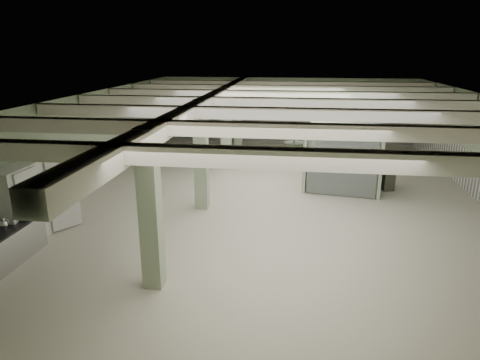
# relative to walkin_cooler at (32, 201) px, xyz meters

# --- Properties ---
(floor) EXTENTS (20.00, 20.00, 0.00)m
(floor) POSITION_rel_walkin_cooler_xyz_m (6.62, 4.00, -1.10)
(floor) COLOR beige
(floor) RESTS_ON ground
(ceiling) EXTENTS (14.00, 20.00, 0.02)m
(ceiling) POSITION_rel_walkin_cooler_xyz_m (6.62, 4.00, 2.50)
(ceiling) COLOR beige
(ceiling) RESTS_ON wall_back
(wall_back) EXTENTS (14.00, 0.02, 3.60)m
(wall_back) POSITION_rel_walkin_cooler_xyz_m (6.62, 14.00, 0.70)
(wall_back) COLOR #8EA382
(wall_back) RESTS_ON floor
(wall_front) EXTENTS (14.00, 0.02, 3.60)m
(wall_front) POSITION_rel_walkin_cooler_xyz_m (6.62, -6.00, 0.70)
(wall_front) COLOR #8EA382
(wall_front) RESTS_ON floor
(wall_left) EXTENTS (0.02, 20.00, 3.60)m
(wall_left) POSITION_rel_walkin_cooler_xyz_m (-0.38, 4.00, 0.70)
(wall_left) COLOR #8EA382
(wall_left) RESTS_ON floor
(wainscot_left) EXTENTS (0.05, 19.90, 1.50)m
(wainscot_left) POSITION_rel_walkin_cooler_xyz_m (-0.35, 4.00, -0.35)
(wainscot_left) COLOR white
(wainscot_left) RESTS_ON floor
(wainscot_back) EXTENTS (13.90, 0.05, 1.50)m
(wainscot_back) POSITION_rel_walkin_cooler_xyz_m (6.62, 13.97, -0.35)
(wainscot_back) COLOR white
(wainscot_back) RESTS_ON floor
(girder) EXTENTS (0.45, 19.90, 0.40)m
(girder) POSITION_rel_walkin_cooler_xyz_m (4.12, 4.00, 2.28)
(girder) COLOR white
(girder) RESTS_ON ceiling
(beam_a) EXTENTS (13.90, 0.35, 0.32)m
(beam_a) POSITION_rel_walkin_cooler_xyz_m (6.62, -3.50, 2.32)
(beam_a) COLOR white
(beam_a) RESTS_ON ceiling
(beam_b) EXTENTS (13.90, 0.35, 0.32)m
(beam_b) POSITION_rel_walkin_cooler_xyz_m (6.62, -1.00, 2.32)
(beam_b) COLOR white
(beam_b) RESTS_ON ceiling
(beam_c) EXTENTS (13.90, 0.35, 0.32)m
(beam_c) POSITION_rel_walkin_cooler_xyz_m (6.62, 1.50, 2.32)
(beam_c) COLOR white
(beam_c) RESTS_ON ceiling
(beam_d) EXTENTS (13.90, 0.35, 0.32)m
(beam_d) POSITION_rel_walkin_cooler_xyz_m (6.62, 4.00, 2.32)
(beam_d) COLOR white
(beam_d) RESTS_ON ceiling
(beam_e) EXTENTS (13.90, 0.35, 0.32)m
(beam_e) POSITION_rel_walkin_cooler_xyz_m (6.62, 6.50, 2.32)
(beam_e) COLOR white
(beam_e) RESTS_ON ceiling
(beam_f) EXTENTS (13.90, 0.35, 0.32)m
(beam_f) POSITION_rel_walkin_cooler_xyz_m (6.62, 9.00, 2.32)
(beam_f) COLOR white
(beam_f) RESTS_ON ceiling
(beam_g) EXTENTS (13.90, 0.35, 0.32)m
(beam_g) POSITION_rel_walkin_cooler_xyz_m (6.62, 11.50, 2.32)
(beam_g) COLOR white
(beam_g) RESTS_ON ceiling
(column_a) EXTENTS (0.42, 0.42, 3.60)m
(column_a) POSITION_rel_walkin_cooler_xyz_m (4.12, -2.00, 0.70)
(column_a) COLOR #9AAC8A
(column_a) RESTS_ON floor
(column_b) EXTENTS (0.42, 0.42, 3.60)m
(column_b) POSITION_rel_walkin_cooler_xyz_m (4.12, 3.00, 0.70)
(column_b) COLOR #9AAC8A
(column_b) RESTS_ON floor
(column_c) EXTENTS (0.42, 0.42, 3.60)m
(column_c) POSITION_rel_walkin_cooler_xyz_m (4.12, 8.00, 0.70)
(column_c) COLOR #9AAC8A
(column_c) RESTS_ON floor
(column_d) EXTENTS (0.42, 0.42, 3.60)m
(column_d) POSITION_rel_walkin_cooler_xyz_m (4.12, 12.00, 0.70)
(column_d) COLOR #9AAC8A
(column_d) RESTS_ON floor
(pendant_front) EXTENTS (0.44, 0.44, 0.22)m
(pendant_front) POSITION_rel_walkin_cooler_xyz_m (7.12, -1.00, 1.95)
(pendant_front) COLOR #2F3B2C
(pendant_front) RESTS_ON ceiling
(pendant_mid) EXTENTS (0.44, 0.44, 0.22)m
(pendant_mid) POSITION_rel_walkin_cooler_xyz_m (7.12, 4.50, 1.95)
(pendant_mid) COLOR #2F3B2C
(pendant_mid) RESTS_ON ceiling
(pendant_back) EXTENTS (0.44, 0.44, 0.22)m
(pendant_back) POSITION_rel_walkin_cooler_xyz_m (7.12, 9.50, 1.95)
(pendant_back) COLOR #2F3B2C
(pendant_back) RESTS_ON ceiling
(pitcher_near) EXTENTS (0.26, 0.28, 0.30)m
(pitcher_near) POSITION_rel_walkin_cooler_xyz_m (0.19, -1.46, -0.05)
(pitcher_near) COLOR #B7B6BB
(pitcher_near) RESTS_ON prep_counter
(veg_colander) EXTENTS (0.53, 0.53, 0.21)m
(veg_colander) POSITION_rel_walkin_cooler_xyz_m (0.25, -0.80, -0.09)
(veg_colander) COLOR #444449
(veg_colander) RESTS_ON prep_counter
(walkin_cooler) EXTENTS (1.02, 2.39, 2.19)m
(walkin_cooler) POSITION_rel_walkin_cooler_xyz_m (0.00, 0.00, 0.00)
(walkin_cooler) COLOR silver
(walkin_cooler) RESTS_ON floor
(guard_booth) EXTENTS (3.27, 2.90, 2.39)m
(guard_booth) POSITION_rel_walkin_cooler_xyz_m (9.00, 5.85, 0.52)
(guard_booth) COLOR #9FB792
(guard_booth) RESTS_ON floor
(filing_cabinet) EXTENTS (0.56, 0.68, 1.28)m
(filing_cabinet) POSITION_rel_walkin_cooler_xyz_m (10.62, 5.82, -0.46)
(filing_cabinet) COLOR #4F5043
(filing_cabinet) RESTS_ON floor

